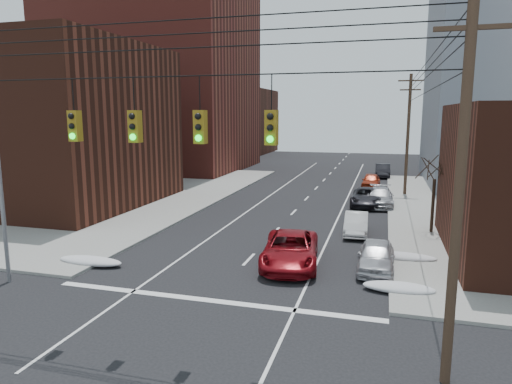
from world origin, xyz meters
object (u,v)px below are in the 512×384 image
Objects in this scene: parked_car_d at (380,197)px; lot_car_c at (110,192)px; parked_car_e at (371,181)px; parked_car_a at (376,256)px; parked_car_f at (383,171)px; lot_car_b at (152,182)px; lot_car_a at (84,206)px; lot_car_d at (94,187)px; parked_car_c at (367,197)px; red_pickup at (290,249)px; parked_car_b at (356,224)px.

parked_car_d reaches higher than lot_car_c.
parked_car_d is 1.16× the size of lot_car_c.
parked_car_a is at bearing -85.94° from parked_car_e.
lot_car_b is at bearing -145.38° from parked_car_f.
lot_car_a is at bearing -133.97° from parked_car_e.
lot_car_d is (-24.42, -11.64, 0.10)m from parked_car_e.
lot_car_d is at bearing 122.92° from lot_car_b.
parked_car_c is 1.05m from parked_car_d.
parked_car_a is at bearing -108.58° from lot_car_c.
parked_car_c is 1.19× the size of lot_car_c.
lot_car_a reaches higher than lot_car_c.
red_pickup is 7.52m from parked_car_b.
lot_car_b is at bearing 173.62° from parked_car_d.
lot_car_b is (-21.93, 18.19, 0.10)m from parked_car_a.
parked_car_c reaches higher than parked_car_a.
parked_car_d is at bearing 9.70° from parked_car_c.
lot_car_c is at bearing -146.17° from parked_car_e.
parked_car_c is at bearing -58.08° from lot_car_a.
parked_car_a is 6.79m from parked_car_b.
lot_car_d is at bearing 161.40° from parked_car_b.
parked_car_f reaches higher than parked_car_e.
parked_car_d is (1.03, 0.16, 0.01)m from parked_car_c.
parked_car_f is (4.16, 34.58, -0.02)m from red_pickup.
parked_car_e is (0.30, 18.86, 0.07)m from parked_car_b.
lot_car_a is at bearing -128.19° from parked_car_f.
red_pickup is 26.03m from parked_car_e.
parked_car_c is 1.33× the size of lot_car_d.
parked_car_c is 1.27× the size of lot_car_a.
parked_car_a is 0.98× the size of parked_car_e.
lot_car_d reaches higher than parked_car_a.
lot_car_b reaches higher than parked_car_c.
parked_car_f is 31.69m from lot_car_c.
parked_car_d is 1.07× the size of lot_car_b.
red_pickup is 25.62m from lot_car_d.
parked_car_d is 18.13m from parked_car_f.
lot_car_c is (-22.57, -22.25, 0.01)m from parked_car_f.
lot_car_a is 1.05× the size of lot_car_d.
red_pickup reaches higher than lot_car_a.
parked_car_d is at bearing -113.08° from lot_car_b.
parked_car_a is 1.01× the size of lot_car_a.
lot_car_a is at bearing -155.36° from parked_car_d.
parked_car_c is 24.50m from lot_car_d.
lot_car_a reaches higher than parked_car_a.
parked_car_c is (-1.07, 15.96, 0.02)m from parked_car_a.
lot_car_b is at bearing 3.50° from lot_car_c.
lot_car_b reaches higher than lot_car_c.
red_pickup reaches higher than lot_car_d.
lot_car_a is (-20.88, -28.12, 0.05)m from parked_car_f.
parked_car_d is 1.09× the size of parked_car_f.
lot_car_a is at bearing 164.43° from parked_car_a.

